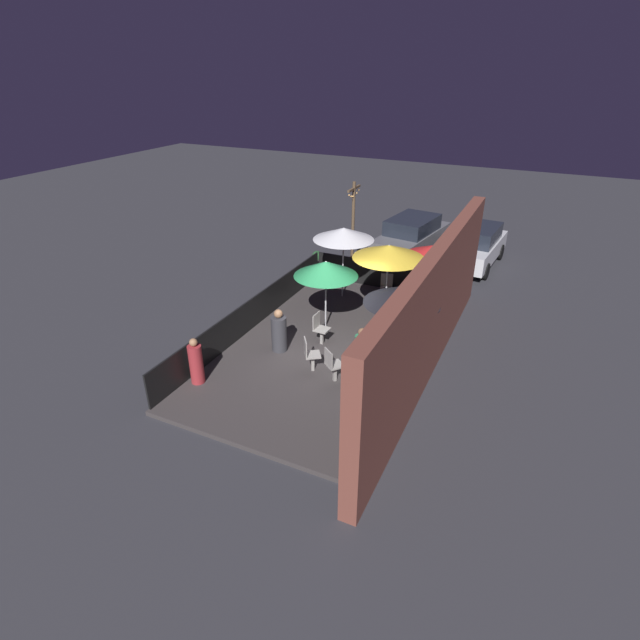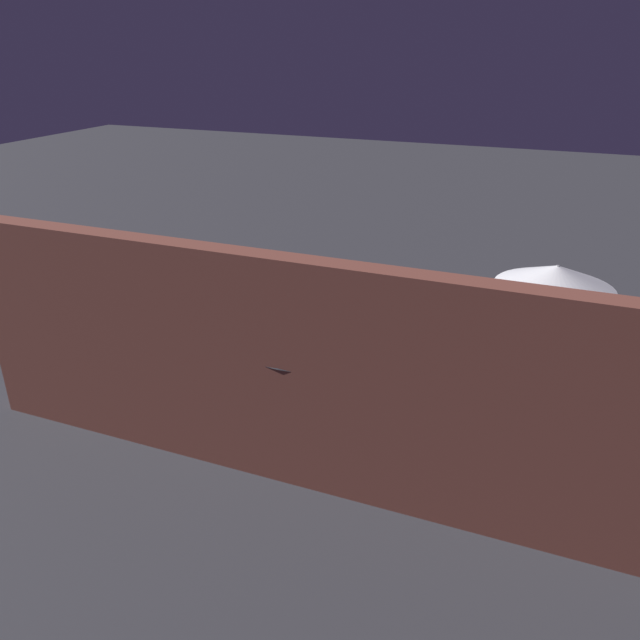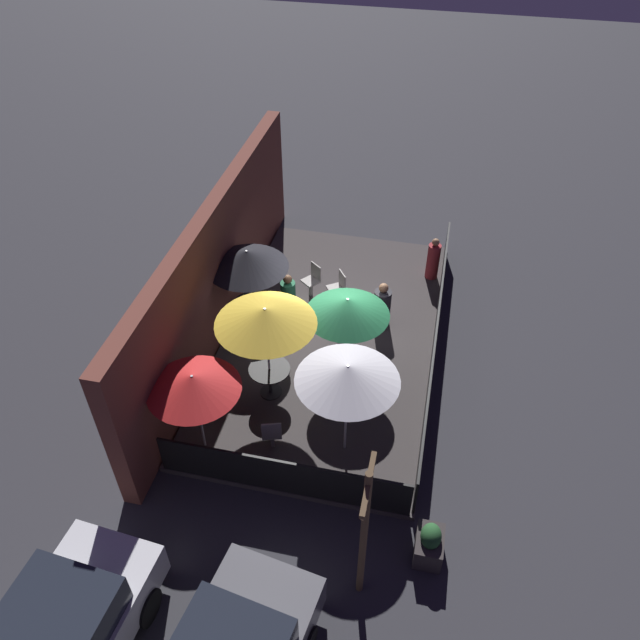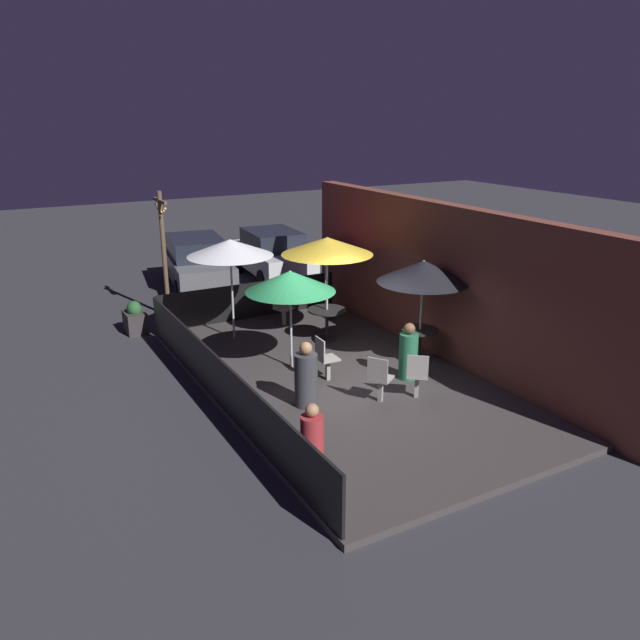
{
  "view_description": "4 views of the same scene",
  "coord_description": "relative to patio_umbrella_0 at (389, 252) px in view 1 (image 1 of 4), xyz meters",
  "views": [
    {
      "loc": [
        11.22,
        5.07,
        7.37
      ],
      "look_at": [
        0.53,
        -0.03,
        1.18
      ],
      "focal_mm": 28.0,
      "sensor_mm": 36.0,
      "label": 1
    },
    {
      "loc": [
        -3.24,
        9.72,
        6.05
      ],
      "look_at": [
        0.59,
        0.16,
        1.37
      ],
      "focal_mm": 35.0,
      "sensor_mm": 36.0,
      "label": 2
    },
    {
      "loc": [
        -11.23,
        -2.23,
        10.71
      ],
      "look_at": [
        -0.43,
        0.17,
        1.02
      ],
      "focal_mm": 35.0,
      "sensor_mm": 36.0,
      "label": 3
    },
    {
      "loc": [
        10.2,
        -6.04,
        5.33
      ],
      "look_at": [
        -0.49,
        -0.13,
        1.25
      ],
      "focal_mm": 35.0,
      "sensor_mm": 36.0,
      "label": 4
    }
  ],
  "objects": [
    {
      "name": "planter_box",
      "position": [
        -3.1,
        -3.84,
        -2.05
      ],
      "size": [
        0.71,
        0.5,
        0.83
      ],
      "color": "#332D2D",
      "rests_on": "ground_plane"
    },
    {
      "name": "patron_0",
      "position": [
        5.17,
        -3.18,
        -1.73
      ],
      "size": [
        0.48,
        0.48,
        1.25
      ],
      "rotation": [
        0.0,
        0.0,
        2.18
      ],
      "color": "maroon",
      "rests_on": "patio_deck"
    },
    {
      "name": "patio_chair_1",
      "position": [
        -1.5,
        -0.47,
        -1.79
      ],
      "size": [
        0.5,
        0.5,
        0.92
      ],
      "rotation": [
        0.0,
        0.0,
        0.3
      ],
      "color": "gray",
      "rests_on": "patio_deck"
    },
    {
      "name": "patio_umbrella_2",
      "position": [
        1.11,
        -1.51,
        -0.39
      ],
      "size": [
        1.89,
        1.89,
        2.12
      ],
      "color": "#B2B2B7",
      "rests_on": "patio_deck"
    },
    {
      "name": "patio_umbrella_3",
      "position": [
        -1.16,
        -1.93,
        -0.06
      ],
      "size": [
        2.01,
        2.01,
        2.43
      ],
      "color": "#B2B2B7",
      "rests_on": "patio_deck"
    },
    {
      "name": "patio_umbrella_0",
      "position": [
        0.0,
        0.0,
        0.0
      ],
      "size": [
        2.13,
        2.13,
        2.49
      ],
      "color": "#B2B2B7",
      "rests_on": "patio_deck"
    },
    {
      "name": "ground_plane",
      "position": [
        2.1,
        -0.94,
        -2.41
      ],
      "size": [
        60.0,
        60.0,
        0.0
      ],
      "primitive_type": "plane",
      "color": "#2D2D33"
    },
    {
      "name": "patron_2",
      "position": [
        2.81,
        0.32,
        -1.76
      ],
      "size": [
        0.48,
        0.48,
        1.19
      ],
      "rotation": [
        0.0,
        0.0,
        1.28
      ],
      "color": "#236642",
      "rests_on": "patio_deck"
    },
    {
      "name": "fence_side_left",
      "position": [
        -2.45,
        -0.94,
        -1.82
      ],
      "size": [
        0.05,
        4.98,
        0.95
      ],
      "color": "black",
      "rests_on": "patio_deck"
    },
    {
      "name": "parked_car_0",
      "position": [
        -6.48,
        -1.07,
        -1.56
      ],
      "size": [
        4.59,
        2.35,
        1.62
      ],
      "rotation": [
        0.0,
        0.0,
        -0.15
      ],
      "color": "#5B5B60",
      "rests_on": "ground_plane"
    },
    {
      "name": "dining_table_0",
      "position": [
        0.0,
        0.0,
        -1.68
      ],
      "size": [
        0.92,
        0.92,
        0.76
      ],
      "color": "black",
      "rests_on": "patio_deck"
    },
    {
      "name": "patio_umbrella_4",
      "position": [
        -1.74,
        0.94,
        -0.38
      ],
      "size": [
        1.84,
        1.84,
        2.09
      ],
      "color": "#B2B2B7",
      "rests_on": "patio_deck"
    },
    {
      "name": "fence_front",
      "position": [
        2.1,
        -3.49,
        -1.82
      ],
      "size": [
        8.99,
        0.05,
        0.95
      ],
      "color": "black",
      "rests_on": "patio_deck"
    },
    {
      "name": "patio_chair_2",
      "position": [
        2.09,
        -1.23,
        -1.78
      ],
      "size": [
        0.41,
        0.41,
        0.93
      ],
      "rotation": [
        0.0,
        0.0,
        1.54
      ],
      "color": "gray",
      "rests_on": "patio_deck"
    },
    {
      "name": "patio_umbrella_1",
      "position": [
        2.17,
        1.1,
        -0.26
      ],
      "size": [
        1.96,
        1.96,
        2.26
      ],
      "color": "#B2B2B7",
      "rests_on": "patio_deck"
    },
    {
      "name": "patron_1",
      "position": [
        2.91,
        -2.09,
        -1.74
      ],
      "size": [
        0.56,
        0.56,
        1.26
      ],
      "rotation": [
        0.0,
        0.0,
        5.91
      ],
      "color": "#333338",
      "rests_on": "patio_deck"
    },
    {
      "name": "light_post",
      "position": [
        -4.0,
        -2.73,
        -0.49
      ],
      "size": [
        1.1,
        0.12,
        3.4
      ],
      "color": "brown",
      "rests_on": "ground_plane"
    },
    {
      "name": "patio_deck",
      "position": [
        2.1,
        -0.94,
        -2.35
      ],
      "size": [
        9.19,
        5.18,
        0.12
      ],
      "color": "#383333",
      "rests_on": "ground_plane"
    },
    {
      "name": "patio_chair_3",
      "position": [
        3.49,
        -0.84,
        -1.78
      ],
      "size": [
        0.56,
        0.56,
        0.94
      ],
      "rotation": [
        0.0,
        0.0,
        2.17
      ],
      "color": "gray",
      "rests_on": "patio_deck"
    },
    {
      "name": "dining_table_1",
      "position": [
        2.17,
        1.1,
        -1.71
      ],
      "size": [
        0.8,
        0.8,
        0.74
      ],
      "color": "black",
      "rests_on": "patio_deck"
    },
    {
      "name": "building_wall",
      "position": [
        2.1,
        1.88,
        -0.67
      ],
      "size": [
        10.79,
        0.36,
        3.49
      ],
      "color": "brown",
      "rests_on": "ground_plane"
    },
    {
      "name": "parked_car_1",
      "position": [
        -6.39,
        1.53,
        -1.57
      ],
      "size": [
        4.09,
        2.04,
        1.62
      ],
      "rotation": [
        0.0,
        0.0,
        -0.08
      ],
      "color": "silver",
      "rests_on": "ground_plane"
    },
    {
      "name": "patio_chair_0",
      "position": [
        3.69,
        -0.12,
        -1.78
      ],
      "size": [
        0.56,
        0.56,
        0.93
      ],
      "rotation": [
        0.0,
        0.0,
        2.46
      ],
      "color": "gray",
      "rests_on": "patio_deck"
    }
  ]
}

